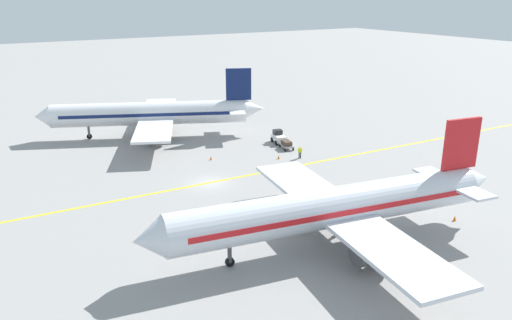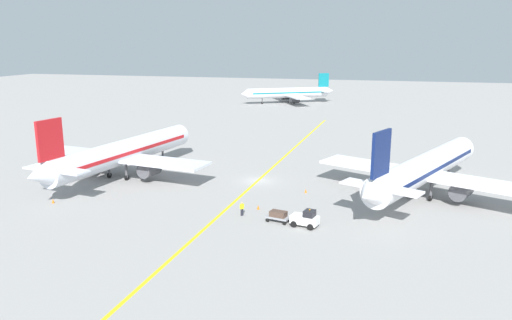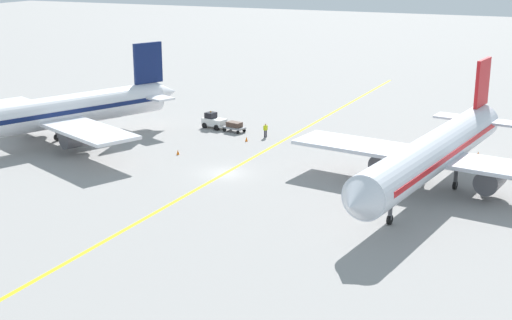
% 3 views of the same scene
% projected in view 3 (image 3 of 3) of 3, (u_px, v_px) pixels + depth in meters
% --- Properties ---
extents(ground_plane, '(400.00, 400.00, 0.00)m').
position_uv_depth(ground_plane, '(225.00, 173.00, 71.09)').
color(ground_plane, gray).
extents(apron_yellow_centreline, '(4.06, 119.96, 0.01)m').
position_uv_depth(apron_yellow_centreline, '(225.00, 173.00, 71.09)').
color(apron_yellow_centreline, yellow).
rests_on(apron_yellow_centreline, ground).
extents(airplane_at_gate, '(28.47, 35.48, 10.60)m').
position_uv_depth(airplane_at_gate, '(435.00, 152.00, 64.84)').
color(airplane_at_gate, silver).
rests_on(airplane_at_gate, ground).
extents(airplane_adjacent_stand, '(27.76, 33.77, 10.60)m').
position_uv_depth(airplane_adjacent_stand, '(49.00, 114.00, 80.22)').
color(airplane_adjacent_stand, white).
rests_on(airplane_adjacent_stand, ground).
extents(baggage_tug_white, '(3.25, 2.28, 2.11)m').
position_uv_depth(baggage_tug_white, '(214.00, 121.00, 89.16)').
color(baggage_tug_white, white).
rests_on(baggage_tug_white, ground).
extents(baggage_cart_trailing, '(2.84, 1.93, 1.24)m').
position_uv_depth(baggage_cart_trailing, '(234.00, 126.00, 87.30)').
color(baggage_cart_trailing, gray).
rests_on(baggage_cart_trailing, ground).
extents(ground_crew_worker, '(0.41, 0.47, 1.68)m').
position_uv_depth(ground_crew_worker, '(265.00, 130.00, 84.75)').
color(ground_crew_worker, '#23232D').
rests_on(ground_crew_worker, ground).
extents(traffic_cone_near_nose, '(0.32, 0.32, 0.55)m').
position_uv_depth(traffic_cone_near_nose, '(246.00, 139.00, 83.07)').
color(traffic_cone_near_nose, orange).
rests_on(traffic_cone_near_nose, ground).
extents(traffic_cone_mid_apron, '(0.32, 0.32, 0.55)m').
position_uv_depth(traffic_cone_mid_apron, '(478.00, 154.00, 76.91)').
color(traffic_cone_mid_apron, orange).
rests_on(traffic_cone_mid_apron, ground).
extents(traffic_cone_by_wingtip, '(0.32, 0.32, 0.55)m').
position_uv_depth(traffic_cone_by_wingtip, '(178.00, 152.00, 77.59)').
color(traffic_cone_by_wingtip, orange).
rests_on(traffic_cone_by_wingtip, ground).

